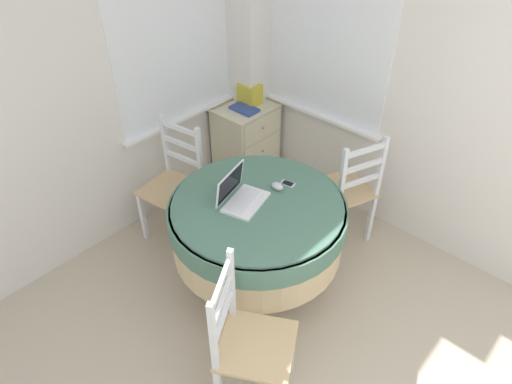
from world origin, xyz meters
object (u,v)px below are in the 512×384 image
Objects in this scene: laptop at (240,196)px; storage_box at (250,94)px; computer_mouse at (277,186)px; round_dining_table at (257,223)px; cell_phone at (288,184)px; book_on_cabinet at (244,109)px; dining_chair_camera_near at (248,343)px; dining_chair_near_right_window at (347,191)px; corner_cabinet at (246,142)px; dining_chair_near_back_window at (174,186)px.

laptop reaches higher than storage_box.
laptop reaches higher than computer_mouse.
computer_mouse reaches higher than round_dining_table.
round_dining_table is at bearing 176.54° from cell_phone.
book_on_cabinet is at bearing 58.73° from cell_phone.
dining_chair_camera_near is (-0.94, -0.51, -0.29)m from cell_phone.
book_on_cabinet is at bearing 47.30° from round_dining_table.
dining_chair_camera_near reaches higher than book_on_cabinet.
dining_chair_near_right_window is 1.31× the size of corner_cabinet.
round_dining_table is 0.34m from cell_phone.
laptop reaches higher than round_dining_table.
dining_chair_camera_near is 5.25× the size of storage_box.
computer_mouse is 0.93m from dining_chair_near_back_window.
dining_chair_near_right_window is at bearing -92.37° from book_on_cabinet.
laptop is 0.98m from dining_chair_near_right_window.
laptop reaches higher than cell_phone.
laptop is 0.49× the size of corner_cabinet.
book_on_cabinet is at bearing 87.63° from dining_chair_near_right_window.
dining_chair_near_back_window is 1.00× the size of dining_chair_camera_near.
dining_chair_near_back_window is at bearing 86.89° from laptop.
book_on_cabinet reaches higher than corner_cabinet.
dining_chair_near_back_window is (-0.02, 0.86, -0.11)m from round_dining_table.
dining_chair_near_back_window is at bearing 129.21° from dining_chair_near_right_window.
dining_chair_camera_near is at bearing -166.71° from dining_chair_near_right_window.
laptop is 0.83m from dining_chair_near_back_window.
storage_box reaches higher than round_dining_table.
cell_phone is 1.11m from dining_chair_camera_near.
dining_chair_near_right_window is 5.25× the size of storage_box.
corner_cabinet is (1.59, 1.52, -0.09)m from dining_chair_camera_near.
dining_chair_near_back_window reaches higher than cell_phone.
laptop is (-0.06, 0.09, 0.22)m from round_dining_table.
cell_phone is at bearing -121.27° from book_on_cabinet.
dining_chair_camera_near reaches higher than computer_mouse.
storage_box is at bearing 23.85° from book_on_cabinet.
dining_chair_near_right_window is 1.25m from storage_box.
cell_phone is 0.59× the size of storage_box.
round_dining_table is 1.21× the size of dining_chair_near_back_window.
book_on_cabinet is (1.53, 1.47, 0.29)m from dining_chair_camera_near.
storage_box is at bearing 40.50° from laptop.
laptop is 0.37× the size of dining_chair_camera_near.
computer_mouse is 0.37× the size of book_on_cabinet.
cell_phone is 0.11× the size of dining_chair_near_back_window.
cell_phone is at bearing 28.46° from dining_chair_camera_near.
laptop is 4.04× the size of computer_mouse.
dining_chair_near_back_window is 1.10m from storage_box.
book_on_cabinet is (0.93, 0.85, -0.04)m from laptop.
computer_mouse is at bearing -125.51° from book_on_cabinet.
dining_chair_near_back_window is at bearing -174.36° from book_on_cabinet.
dining_chair_camera_near is (-0.86, -0.53, -0.31)m from computer_mouse.
storage_box is 0.16m from book_on_cabinet.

